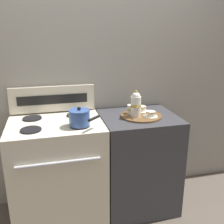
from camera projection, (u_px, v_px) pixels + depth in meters
name	position (u px, v px, depth m)	size (l,w,h in m)	color
ground_plane	(97.00, 209.00, 2.51)	(6.00, 6.00, 0.00)	brown
wall_back	(89.00, 89.00, 2.48)	(6.00, 0.05, 2.20)	#9E998E
stove	(59.00, 171.00, 2.29)	(0.77, 0.64, 0.92)	beige
control_panel	(53.00, 99.00, 2.37)	(0.76, 0.05, 0.23)	beige
side_counter	(137.00, 161.00, 2.46)	(0.66, 0.61, 0.91)	#38383D
saucepan	(80.00, 117.00, 2.04)	(0.23, 0.24, 0.15)	#335193
serving_tray	(141.00, 116.00, 2.30)	(0.36, 0.36, 0.01)	brown
teapot	(136.00, 104.00, 2.23)	(0.09, 0.14, 0.23)	white
teacup_left	(142.00, 109.00, 2.39)	(0.12, 0.12, 0.05)	white
teacup_right	(151.00, 114.00, 2.24)	(0.12, 0.12, 0.05)	white
creamer_jug	(131.00, 109.00, 2.32)	(0.07, 0.07, 0.08)	white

